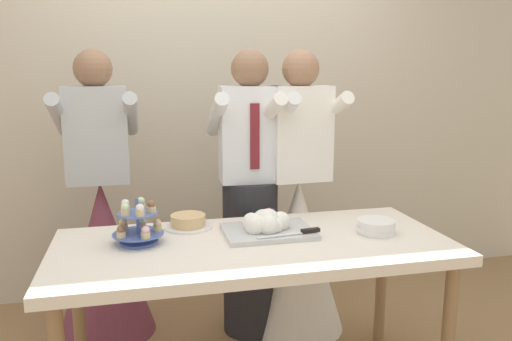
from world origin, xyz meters
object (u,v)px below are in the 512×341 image
object	(u,v)px
person_bride	(298,235)
round_cake	(188,222)
dessert_table	(254,257)
cupcake_stand	(138,224)
main_cake_tray	(267,225)
plate_stack	(376,226)
person_groom	(250,210)
person_guest	(103,239)

from	to	relation	value
person_bride	round_cake	bearing A→B (deg)	-155.36
dessert_table	cupcake_stand	xyz separation A→B (m)	(-0.51, 0.10, 0.16)
main_cake_tray	plate_stack	xyz separation A→B (m)	(0.51, -0.10, -0.01)
cupcake_stand	main_cake_tray	size ratio (longest dim) A/B	0.53
round_cake	person_bride	distance (m)	0.78
person_groom	dessert_table	bearing A→B (deg)	-101.11
main_cake_tray	person_guest	size ratio (longest dim) A/B	0.26
main_cake_tray	plate_stack	bearing A→B (deg)	-11.48
round_cake	dessert_table	bearing A→B (deg)	-46.00
person_bride	person_guest	distance (m)	1.14
dessert_table	round_cake	distance (m)	0.40
cupcake_stand	person_groom	world-z (taller)	person_groom
main_cake_tray	person_bride	size ratio (longest dim) A/B	0.26
plate_stack	person_guest	size ratio (longest dim) A/B	0.11
dessert_table	plate_stack	distance (m)	0.61
plate_stack	person_groom	distance (m)	0.80
round_cake	person_groom	bearing A→B (deg)	41.06
person_bride	person_guest	size ratio (longest dim) A/B	1.00
round_cake	person_groom	world-z (taller)	person_groom
cupcake_stand	person_bride	distance (m)	1.08
dessert_table	round_cake	size ratio (longest dim) A/B	7.50
plate_stack	round_cake	size ratio (longest dim) A/B	0.78
person_guest	dessert_table	bearing A→B (deg)	-47.62
cupcake_stand	person_bride	bearing A→B (deg)	28.17
dessert_table	main_cake_tray	xyz separation A→B (m)	(0.09, 0.09, 0.12)
main_cake_tray	person_guest	xyz separation A→B (m)	(-0.80, 0.70, -0.24)
dessert_table	cupcake_stand	distance (m)	0.55
person_groom	cupcake_stand	bearing A→B (deg)	-140.48
plate_stack	person_guest	bearing A→B (deg)	148.68
dessert_table	plate_stack	bearing A→B (deg)	-1.36
plate_stack	person_guest	xyz separation A→B (m)	(-1.32, 0.80, -0.23)
plate_stack	person_bride	xyz separation A→B (m)	(-0.19, 0.60, -0.23)
main_cake_tray	person_groom	xyz separation A→B (m)	(0.04, 0.53, -0.07)
round_cake	person_bride	xyz separation A→B (m)	(0.68, 0.31, -0.22)
dessert_table	person_guest	distance (m)	1.07
dessert_table	round_cake	world-z (taller)	round_cake
dessert_table	person_bride	bearing A→B (deg)	55.47
plate_stack	dessert_table	bearing A→B (deg)	178.64
cupcake_stand	round_cake	size ratio (longest dim) A/B	0.96
main_cake_tray	person_groom	world-z (taller)	person_groom
cupcake_stand	person_bride	size ratio (longest dim) A/B	0.14
cupcake_stand	person_bride	xyz separation A→B (m)	(0.92, 0.49, -0.28)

